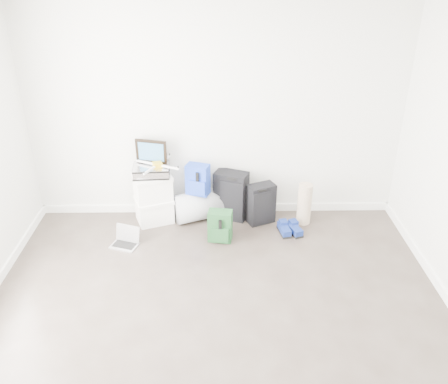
{
  "coord_description": "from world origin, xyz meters",
  "views": [
    {
      "loc": [
        0.01,
        -2.9,
        3.11
      ],
      "look_at": [
        0.09,
        1.9,
        0.59
      ],
      "focal_mm": 38.0,
      "sensor_mm": 36.0,
      "label": 1
    }
  ],
  "objects_px": {
    "boxes_stack": "(154,198)",
    "laptop": "(126,240)",
    "duffel_bag": "(199,206)",
    "carry_on": "(261,204)",
    "large_suitcase": "(231,195)",
    "briefcase": "(151,171)"
  },
  "relations": [
    {
      "from": "carry_on",
      "to": "laptop",
      "type": "relative_size",
      "value": 1.46
    },
    {
      "from": "boxes_stack",
      "to": "briefcase",
      "type": "relative_size",
      "value": 1.5
    },
    {
      "from": "boxes_stack",
      "to": "duffel_bag",
      "type": "xyz_separation_m",
      "value": [
        0.55,
        0.04,
        -0.13
      ]
    },
    {
      "from": "duffel_bag",
      "to": "large_suitcase",
      "type": "bearing_deg",
      "value": -17.86
    },
    {
      "from": "large_suitcase",
      "to": "carry_on",
      "type": "height_order",
      "value": "large_suitcase"
    },
    {
      "from": "large_suitcase",
      "to": "briefcase",
      "type": "bearing_deg",
      "value": -152.98
    },
    {
      "from": "duffel_bag",
      "to": "carry_on",
      "type": "relative_size",
      "value": 1.16
    },
    {
      "from": "briefcase",
      "to": "laptop",
      "type": "distance_m",
      "value": 0.88
    },
    {
      "from": "boxes_stack",
      "to": "carry_on",
      "type": "relative_size",
      "value": 1.23
    },
    {
      "from": "large_suitcase",
      "to": "laptop",
      "type": "xyz_separation_m",
      "value": [
        -1.24,
        -0.6,
        -0.26
      ]
    },
    {
      "from": "duffel_bag",
      "to": "laptop",
      "type": "distance_m",
      "value": 1.02
    },
    {
      "from": "briefcase",
      "to": "large_suitcase",
      "type": "xyz_separation_m",
      "value": [
        0.96,
        0.07,
        -0.38
      ]
    },
    {
      "from": "duffel_bag",
      "to": "carry_on",
      "type": "bearing_deg",
      "value": -29.75
    },
    {
      "from": "large_suitcase",
      "to": "duffel_bag",
      "type": "bearing_deg",
      "value": -152.92
    },
    {
      "from": "carry_on",
      "to": "laptop",
      "type": "xyz_separation_m",
      "value": [
        -1.61,
        -0.47,
        -0.21
      ]
    },
    {
      "from": "boxes_stack",
      "to": "laptop",
      "type": "bearing_deg",
      "value": -137.98
    },
    {
      "from": "boxes_stack",
      "to": "briefcase",
      "type": "height_order",
      "value": "briefcase"
    },
    {
      "from": "duffel_bag",
      "to": "boxes_stack",
      "type": "bearing_deg",
      "value": 162.03
    },
    {
      "from": "boxes_stack",
      "to": "laptop",
      "type": "xyz_separation_m",
      "value": [
        -0.28,
        -0.53,
        -0.27
      ]
    },
    {
      "from": "duffel_bag",
      "to": "carry_on",
      "type": "distance_m",
      "value": 0.79
    },
    {
      "from": "laptop",
      "to": "boxes_stack",
      "type": "bearing_deg",
      "value": 81.59
    },
    {
      "from": "briefcase",
      "to": "large_suitcase",
      "type": "relative_size",
      "value": 0.68
    }
  ]
}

